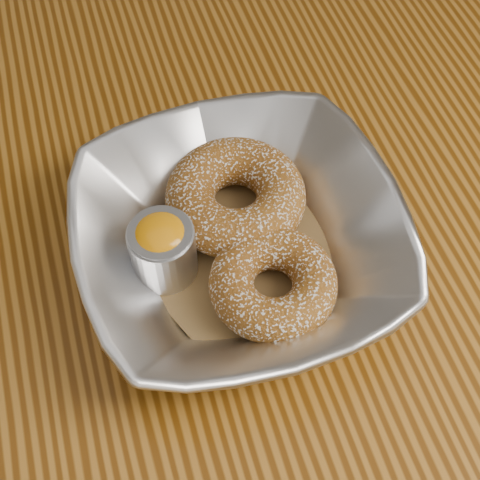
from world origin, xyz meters
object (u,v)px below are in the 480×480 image
object	(u,v)px
table	(285,268)
ramekin	(163,248)
serving_bowl	(240,240)
donut_back	(236,196)
donut_front	(273,283)

from	to	relation	value
table	ramekin	size ratio (longest dim) A/B	21.43
serving_bowl	ramekin	distance (m)	0.06
donut_back	donut_front	xyz separation A→B (m)	(0.00, -0.08, -0.00)
table	serving_bowl	xyz separation A→B (m)	(-0.06, -0.04, 0.13)
ramekin	donut_back	bearing A→B (deg)	28.09
serving_bowl	ramekin	world-z (taller)	ramekin
table	donut_back	size ratio (longest dim) A/B	10.93
table	donut_back	bearing A→B (deg)	177.30
donut_back	ramekin	bearing A→B (deg)	-151.91
serving_bowl	donut_front	bearing A→B (deg)	-72.66
serving_bowl	donut_front	size ratio (longest dim) A/B	2.60
table	donut_back	distance (m)	0.14
donut_front	ramekin	bearing A→B (deg)	146.94
donut_front	serving_bowl	bearing A→B (deg)	107.34
donut_front	ramekin	distance (m)	0.08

